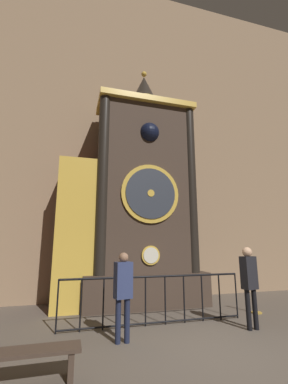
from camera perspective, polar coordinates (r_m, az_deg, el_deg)
The scene contains 8 objects.
ground_plane at distance 5.40m, azimuth 18.06°, elevation -31.28°, with size 28.00×28.00×0.00m, color brown.
cathedral_back_wall at distance 10.88m, azimuth -0.36°, elevation 14.06°, with size 24.00×0.32×13.19m.
clock_tower at distance 8.62m, azimuth -2.08°, elevation -1.94°, with size 4.75×1.78×8.32m.
railing_fence at distance 6.68m, azimuth 2.56°, elevation -22.37°, with size 4.53×0.05×1.13m.
visitor_near at distance 5.51m, azimuth -4.67°, elevation -20.39°, with size 0.38×0.28×1.71m.
visitor_far at distance 6.73m, azimuth 22.34°, elevation -17.35°, with size 0.38×0.28×1.81m.
stanchion_post at distance 8.42m, azimuth 23.58°, elevation -21.44°, with size 0.28×0.28×0.95m.
visitor_bench at distance 4.50m, azimuth -23.66°, elevation -30.86°, with size 1.31×0.40×0.44m.
Camera 1 is at (-2.71, -4.29, 1.85)m, focal length 24.00 mm.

